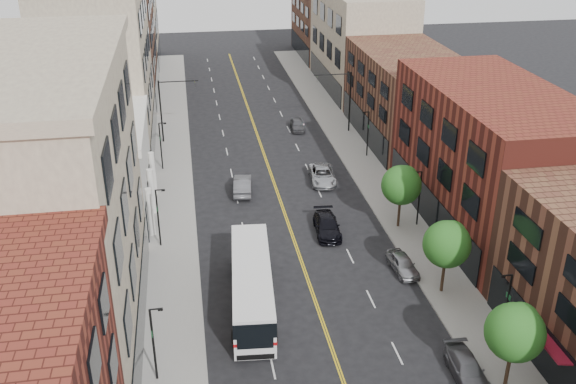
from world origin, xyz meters
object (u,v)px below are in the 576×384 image
city_bus (252,283)px  car_lane_b (322,175)px  car_parked_far (403,264)px  car_lane_behind (243,185)px  car_lane_c (297,125)px  car_lane_a (327,226)px  car_parked_mid (467,369)px

city_bus → car_lane_b: 21.83m
city_bus → car_lane_b: bearing=69.3°
car_parked_far → car_lane_behind: (-10.71, 16.04, 0.12)m
car_lane_b → car_lane_c: bearing=94.3°
car_lane_b → car_lane_a: bearing=-95.0°
city_bus → car_parked_far: city_bus is taller
car_lane_behind → car_lane_c: bearing=-110.4°
city_bus → car_lane_a: (7.47, 9.32, -1.12)m
car_parked_mid → car_parked_far: 11.97m
car_parked_far → car_lane_a: bearing=118.5°
car_parked_far → car_lane_a: 8.13m
city_bus → car_lane_c: city_bus is taller
car_parked_far → car_lane_c: size_ratio=1.00×
car_lane_behind → car_lane_b: car_lane_behind is taller
city_bus → car_lane_a: 12.00m
city_bus → car_lane_c: (9.50, 35.05, -1.18)m
car_lane_c → car_lane_a: bearing=-90.8°
car_lane_behind → car_lane_c: 18.49m
car_parked_mid → car_lane_a: 19.31m
city_bus → car_parked_mid: (11.89, -9.47, -1.20)m
car_parked_mid → car_lane_behind: bearing=112.9°
car_lane_behind → car_lane_b: (8.13, 1.18, -0.05)m
car_lane_b → car_lane_c: 15.34m
car_lane_c → car_parked_far: bearing=-82.1°
city_bus → car_lane_c: size_ratio=3.21×
car_parked_far → car_lane_a: (-4.42, 6.83, 0.05)m
car_parked_mid → car_lane_c: 44.59m
car_lane_behind → car_lane_a: size_ratio=0.96×
car_parked_mid → car_lane_a: size_ratio=0.88×
car_lane_a → car_lane_b: (1.84, 10.39, 0.02)m
car_lane_c → car_lane_b: bearing=-87.0°
car_parked_mid → car_lane_b: 29.30m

